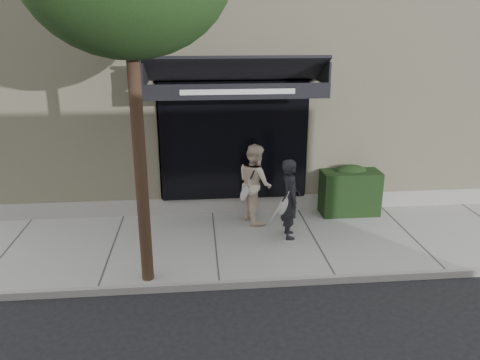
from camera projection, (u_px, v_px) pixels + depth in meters
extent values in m
plane|color=black|center=(314.00, 243.00, 9.51)|extent=(80.00, 80.00, 0.00)
cube|color=#979792|center=(314.00, 240.00, 9.49)|extent=(20.00, 3.00, 0.12)
cube|color=gray|center=(336.00, 279.00, 8.02)|extent=(20.00, 0.10, 0.14)
cube|color=beige|center=(276.00, 79.00, 13.36)|extent=(14.00, 7.00, 5.50)
cube|color=gray|center=(297.00, 202.00, 11.04)|extent=(14.02, 0.42, 0.50)
cube|color=black|center=(234.00, 141.00, 10.27)|extent=(3.20, 0.30, 2.60)
cube|color=gray|center=(161.00, 141.00, 10.27)|extent=(0.08, 0.40, 2.60)
cube|color=gray|center=(304.00, 137.00, 10.56)|extent=(0.08, 0.40, 2.60)
cube|color=gray|center=(233.00, 78.00, 9.99)|extent=(3.36, 0.40, 0.12)
cube|color=black|center=(236.00, 68.00, 9.25)|extent=(3.60, 1.03, 0.55)
cube|color=black|center=(238.00, 92.00, 8.90)|extent=(3.60, 0.05, 0.30)
cube|color=white|center=(238.00, 92.00, 8.87)|extent=(2.20, 0.01, 0.10)
cube|color=black|center=(145.00, 73.00, 9.11)|extent=(0.04, 1.00, 0.45)
cube|color=black|center=(323.00, 72.00, 9.43)|extent=(0.04, 1.00, 0.45)
cube|color=black|center=(349.00, 192.00, 10.59)|extent=(1.30, 0.70, 1.00)
ellipsoid|color=black|center=(351.00, 171.00, 10.43)|extent=(0.71, 0.38, 0.27)
cylinder|color=black|center=(139.00, 148.00, 7.24)|extent=(0.20, 0.20, 4.80)
imported|color=black|center=(290.00, 199.00, 9.28)|extent=(0.39, 0.60, 1.63)
torus|color=silver|center=(283.00, 206.00, 8.98)|extent=(0.21, 0.33, 0.29)
cylinder|color=silver|center=(283.00, 206.00, 8.98)|extent=(0.17, 0.29, 0.25)
cylinder|color=silver|center=(283.00, 206.00, 8.98)|extent=(0.17, 0.06, 0.09)
cylinder|color=black|center=(283.00, 206.00, 8.98)|extent=(0.20, 0.08, 0.11)
torus|color=silver|center=(274.00, 215.00, 8.96)|extent=(0.25, 0.34, 0.28)
cylinder|color=silver|center=(274.00, 215.00, 8.96)|extent=(0.21, 0.30, 0.24)
cylinder|color=silver|center=(274.00, 215.00, 8.96)|extent=(0.17, 0.07, 0.10)
cylinder|color=black|center=(274.00, 215.00, 8.96)|extent=(0.19, 0.09, 0.12)
imported|color=beige|center=(255.00, 183.00, 10.06)|extent=(0.88, 1.00, 1.72)
torus|color=silver|center=(245.00, 193.00, 9.75)|extent=(0.23, 0.33, 0.29)
cylinder|color=silver|center=(245.00, 193.00, 9.75)|extent=(0.19, 0.29, 0.25)
cylinder|color=silver|center=(245.00, 193.00, 9.75)|extent=(0.17, 0.07, 0.09)
cylinder|color=black|center=(245.00, 193.00, 9.75)|extent=(0.20, 0.09, 0.11)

